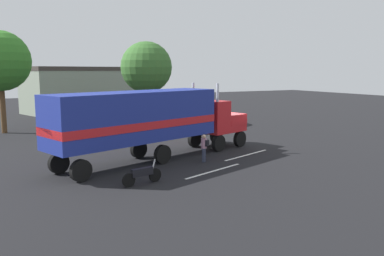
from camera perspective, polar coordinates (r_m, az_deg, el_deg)
ground_plane at (r=28.89m, az=5.14°, el=-2.42°), size 120.00×120.00×0.00m
lane_stripe_near at (r=25.59m, az=7.83°, el=-3.85°), size 4.20×1.63×0.01m
lane_stripe_mid at (r=21.46m, az=3.14°, el=-6.15°), size 4.20×1.61×0.01m
semi_truck at (r=23.60m, az=-5.85°, el=1.36°), size 14.22×6.81×4.50m
person_bystander at (r=23.33m, az=1.76°, el=-2.73°), size 0.45×0.47×1.63m
parked_car at (r=36.80m, az=-16.87°, el=0.83°), size 4.74×3.55×1.57m
motorcycle at (r=19.03m, az=-7.11°, el=-6.60°), size 2.09×0.51×1.12m
tree_left at (r=37.47m, az=-25.78°, el=8.61°), size 5.08×5.08×8.66m
tree_center at (r=40.40m, az=-6.54°, el=8.60°), size 5.11×5.11×8.19m
building_backdrop at (r=54.39m, az=-14.48°, el=5.65°), size 17.40×10.84×5.78m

